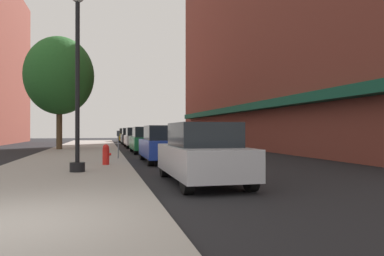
{
  "coord_description": "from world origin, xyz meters",
  "views": [
    {
      "loc": [
        1.38,
        -5.73,
        1.46
      ],
      "look_at": [
        7.65,
        20.27,
        1.61
      ],
      "focal_mm": 34.34,
      "sensor_mm": 36.0,
      "label": 1
    }
  ],
  "objects": [
    {
      "name": "ground_plane",
      "position": [
        4.0,
        18.0,
        0.0
      ],
      "size": [
        90.0,
        90.0,
        0.0
      ],
      "primitive_type": "plane",
      "color": "black"
    },
    {
      "name": "car_green",
      "position": [
        4.0,
        17.68,
        0.81
      ],
      "size": [
        1.8,
        4.3,
        1.66
      ],
      "rotation": [
        0.0,
        0.0,
        -0.04
      ],
      "color": "black",
      "rests_on": "ground"
    },
    {
      "name": "car_black",
      "position": [
        4.0,
        31.83,
        0.81
      ],
      "size": [
        1.8,
        4.3,
        1.66
      ],
      "rotation": [
        0.0,
        0.0,
        -0.03
      ],
      "color": "black",
      "rests_on": "ground"
    },
    {
      "name": "car_white",
      "position": [
        4.0,
        24.95,
        0.81
      ],
      "size": [
        1.8,
        4.3,
        1.66
      ],
      "rotation": [
        0.0,
        0.0,
        -0.0
      ],
      "color": "black",
      "rests_on": "ground"
    },
    {
      "name": "fire_hydrant",
      "position": [
        1.47,
        8.86,
        0.52
      ],
      "size": [
        0.33,
        0.26,
        0.79
      ],
      "color": "red",
      "rests_on": "sidewalk_slab"
    },
    {
      "name": "car_blue",
      "position": [
        4.0,
        10.66,
        0.81
      ],
      "size": [
        1.8,
        4.3,
        1.66
      ],
      "rotation": [
        0.0,
        0.0,
        0.02
      ],
      "color": "black",
      "rests_on": "ground"
    },
    {
      "name": "car_silver",
      "position": [
        4.0,
        3.96,
        0.81
      ],
      "size": [
        1.8,
        4.3,
        1.66
      ],
      "rotation": [
        0.0,
        0.0,
        -0.03
      ],
      "color": "black",
      "rests_on": "ground"
    },
    {
      "name": "parking_meter_near",
      "position": [
        2.05,
        11.95,
        0.95
      ],
      "size": [
        0.14,
        0.09,
        1.31
      ],
      "color": "slate",
      "rests_on": "sidewalk_slab"
    },
    {
      "name": "car_yellow",
      "position": [
        4.0,
        39.2,
        0.81
      ],
      "size": [
        1.8,
        4.3,
        1.66
      ],
      "rotation": [
        0.0,
        0.0,
        -0.02
      ],
      "color": "black",
      "rests_on": "ground"
    },
    {
      "name": "lamppost",
      "position": [
        0.56,
        6.6,
        3.2
      ],
      "size": [
        0.48,
        0.48,
        5.9
      ],
      "color": "black",
      "rests_on": "sidewalk_slab"
    },
    {
      "name": "sidewalk_slab",
      "position": [
        0.0,
        19.0,
        0.06
      ],
      "size": [
        4.8,
        50.0,
        0.12
      ],
      "primitive_type": "cube",
      "color": "gray",
      "rests_on": "ground"
    },
    {
      "name": "building_right_brick",
      "position": [
        14.99,
        22.0,
        9.5
      ],
      "size": [
        6.8,
        40.0,
        19.05
      ],
      "color": "brown",
      "rests_on": "ground"
    },
    {
      "name": "tree_near",
      "position": [
        -1.65,
        21.45,
        5.27
      ],
      "size": [
        4.75,
        4.75,
        7.89
      ],
      "color": "#4C3823",
      "rests_on": "sidewalk_slab"
    }
  ]
}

